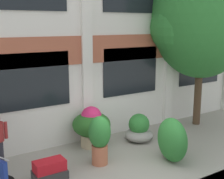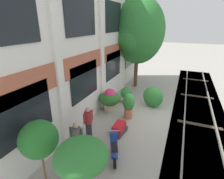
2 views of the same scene
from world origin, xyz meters
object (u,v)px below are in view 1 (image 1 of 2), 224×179
broadleaf_tree (202,17)px  potted_plant_wide_bowl (139,130)px  potted_plant_glazed_jar (100,138)px  topiary_hedge (172,140)px  potted_plant_square_trough (50,170)px  potted_plant_ribbed_drum (92,125)px

broadleaf_tree → potted_plant_wide_bowl: (-3.06, -0.21, -3.77)m
broadleaf_tree → potted_plant_glazed_jar: bearing=-168.6°
potted_plant_wide_bowl → topiary_hedge: (-0.16, -1.76, 0.25)m
broadleaf_tree → potted_plant_wide_bowl: broadleaf_tree is taller
potted_plant_glazed_jar → topiary_hedge: 2.11m
potted_plant_glazed_jar → topiary_hedge: bearing=-26.8°
potted_plant_glazed_jar → potted_plant_square_trough: (-1.53, -0.04, -0.56)m
potted_plant_ribbed_drum → potted_plant_square_trough: (-1.98, -1.33, -0.48)m
broadleaf_tree → potted_plant_square_trough: size_ratio=7.15×
potted_plant_wide_bowl → potted_plant_glazed_jar: bearing=-158.2°
topiary_hedge → potted_plant_glazed_jar: bearing=153.2°
broadleaf_tree → topiary_hedge: bearing=-148.5°
potted_plant_wide_bowl → topiary_hedge: size_ratio=0.76×
broadleaf_tree → topiary_hedge: 5.17m
potted_plant_wide_bowl → topiary_hedge: bearing=-95.0°
potted_plant_glazed_jar → topiary_hedge: potted_plant_glazed_jar is taller
broadleaf_tree → potted_plant_wide_bowl: 4.86m
potted_plant_wide_bowl → topiary_hedge: 1.78m
potted_plant_glazed_jar → potted_plant_wide_bowl: potted_plant_glazed_jar is taller
potted_plant_square_trough → potted_plant_glazed_jar: bearing=1.6°
potted_plant_ribbed_drum → potted_plant_glazed_jar: bearing=-109.5°
broadleaf_tree → potted_plant_glazed_jar: broadleaf_tree is taller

